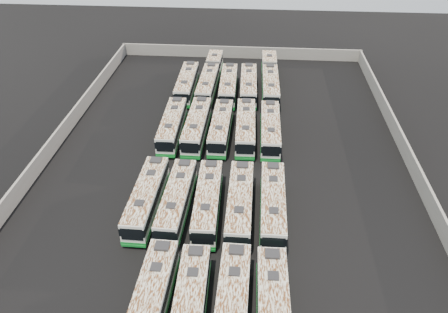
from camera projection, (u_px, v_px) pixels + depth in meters
ground at (226, 168)px, 53.37m from camera, size 140.00×140.00×0.00m
perimeter_wall at (226, 160)px, 52.75m from camera, size 45.20×73.20×2.20m
bus_front_left at (150, 304)px, 34.90m from camera, size 2.71×11.82×3.32m
bus_front_center at (190, 309)px, 34.54m from camera, size 2.72×11.62×3.26m
bus_front_right at (232, 309)px, 34.44m from camera, size 2.66×11.93×3.35m
bus_midfront_far_left at (147, 198)px, 45.95m from camera, size 2.63×11.72×3.29m
bus_midfront_left at (177, 200)px, 45.65m from camera, size 2.73×11.57×3.24m
bus_midfront_center at (208, 202)px, 45.48m from camera, size 2.73×11.58×3.25m
bus_midfront_right at (240, 204)px, 45.11m from camera, size 2.50×11.79×3.32m
bus_midfront_far_right at (273, 205)px, 45.01m from camera, size 2.52×11.74×3.31m
bus_midback_far_left at (172, 125)px, 58.60m from camera, size 2.67×11.66×3.27m
bus_midback_left at (197, 126)px, 58.39m from camera, size 2.72×11.99×3.37m
bus_midback_center at (221, 127)px, 58.27m from camera, size 2.62×11.48×3.22m
bus_midback_right at (246, 127)px, 58.17m from camera, size 2.75×11.77×3.30m
bus_midback_far_right at (270, 129)px, 57.77m from camera, size 2.53×11.61×3.27m
bus_back_far_left at (187, 84)px, 69.62m from camera, size 2.66×11.84×3.33m
bus_back_left at (210, 77)px, 71.82m from camera, size 2.80×18.02×3.26m
bus_back_center at (228, 86)px, 69.03m from camera, size 2.72×11.79×3.31m
bus_back_right at (249, 86)px, 68.99m from camera, size 2.78×11.82×3.31m
bus_back_far_right at (270, 78)px, 71.37m from camera, size 2.77×18.24×3.30m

